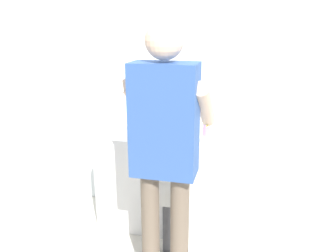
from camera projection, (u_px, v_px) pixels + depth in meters
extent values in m
plane|color=silver|center=(164.00, 241.00, 2.87)|extent=(14.00, 14.00, 0.00)
cube|color=silver|center=(180.00, 69.00, 3.06)|extent=(4.40, 0.08, 2.70)
cube|color=white|center=(172.00, 180.00, 3.03)|extent=(1.21, 0.54, 0.84)
cylinder|color=white|center=(172.00, 129.00, 2.88)|extent=(0.34, 0.34, 0.11)
cylinder|color=silver|center=(172.00, 128.00, 2.87)|extent=(0.28, 0.28, 0.09)
cylinder|color=#B7BABF|center=(177.00, 118.00, 3.07)|extent=(0.03, 0.03, 0.18)
cylinder|color=#B7BABF|center=(176.00, 111.00, 2.99)|extent=(0.02, 0.12, 0.02)
cylinder|color=#B7BABF|center=(170.00, 125.00, 3.10)|extent=(0.04, 0.04, 0.05)
cylinder|color=#B7BABF|center=(185.00, 126.00, 3.07)|extent=(0.04, 0.04, 0.05)
cylinder|color=#D86666|center=(136.00, 127.00, 2.97)|extent=(0.07, 0.07, 0.09)
cylinder|color=#E5387F|center=(135.00, 120.00, 2.96)|extent=(0.02, 0.03, 0.17)
cube|color=white|center=(135.00, 110.00, 2.93)|extent=(0.01, 0.02, 0.02)
cylinder|color=blue|center=(137.00, 121.00, 2.94)|extent=(0.03, 0.02, 0.17)
cube|color=white|center=(136.00, 110.00, 2.91)|extent=(0.01, 0.02, 0.02)
cylinder|color=#B27FC6|center=(207.00, 128.00, 2.85)|extent=(0.06, 0.06, 0.13)
cylinder|color=#2D2D2D|center=(207.00, 119.00, 2.83)|extent=(0.02, 0.02, 0.04)
cylinder|color=#47474C|center=(154.00, 225.00, 2.72)|extent=(0.06, 0.06, 0.42)
cylinder|color=#47474C|center=(167.00, 227.00, 2.70)|extent=(0.06, 0.06, 0.42)
cube|color=white|center=(160.00, 180.00, 2.59)|extent=(0.21, 0.12, 0.37)
sphere|color=#D8A884|center=(160.00, 148.00, 2.52)|extent=(0.12, 0.12, 0.12)
cylinder|color=#D8A884|center=(149.00, 170.00, 2.70)|extent=(0.05, 0.26, 0.20)
cylinder|color=#D8A884|center=(178.00, 173.00, 2.65)|extent=(0.05, 0.26, 0.20)
cylinder|color=#6B5B4C|center=(151.00, 226.00, 2.36)|extent=(0.12, 0.12, 0.81)
cylinder|color=#6B5B4C|center=(180.00, 230.00, 2.32)|extent=(0.12, 0.12, 0.81)
cube|color=#33569E|center=(165.00, 120.00, 2.12)|extent=(0.41, 0.23, 0.71)
sphere|color=beige|center=(164.00, 40.00, 1.99)|extent=(0.23, 0.23, 0.23)
cylinder|color=beige|center=(139.00, 102.00, 2.33)|extent=(0.10, 0.49, 0.39)
cylinder|color=beige|center=(205.00, 106.00, 2.23)|extent=(0.10, 0.49, 0.39)
cylinder|color=yellow|center=(208.00, 125.00, 2.45)|extent=(0.01, 0.14, 0.03)
cube|color=white|center=(209.00, 121.00, 2.52)|extent=(0.01, 0.02, 0.02)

